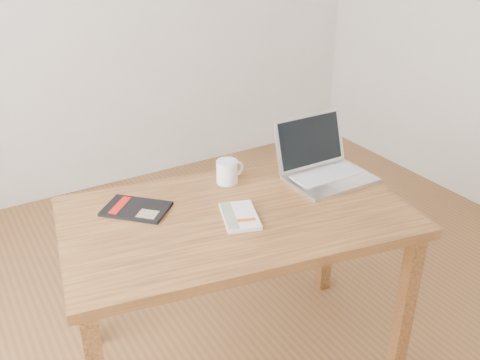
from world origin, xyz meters
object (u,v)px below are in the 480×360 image
white_guidebook (240,216)px  black_guidebook (136,209)px  desk (237,232)px  coffee_mug (228,171)px  laptop (323,165)px

white_guidebook → black_guidebook: bearing=159.9°
white_guidebook → black_guidebook: size_ratio=0.83×
desk → coffee_mug: bearing=78.1°
desk → coffee_mug: size_ratio=10.82×
white_guidebook → black_guidebook: (-0.31, 0.26, -0.00)m
desk → white_guidebook: size_ratio=6.04×
desk → white_guidebook: bearing=-95.4°
coffee_mug → black_guidebook: bearing=177.6°
black_guidebook → laptop: laptop is taller
desk → black_guidebook: black_guidebook is taller
desk → black_guidebook: 0.40m
desk → white_guidebook: (-0.01, -0.04, 0.10)m
black_guidebook → coffee_mug: bearing=-41.1°
white_guidebook → desk: bearing=93.6°
desk → coffee_mug: coffee_mug is taller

